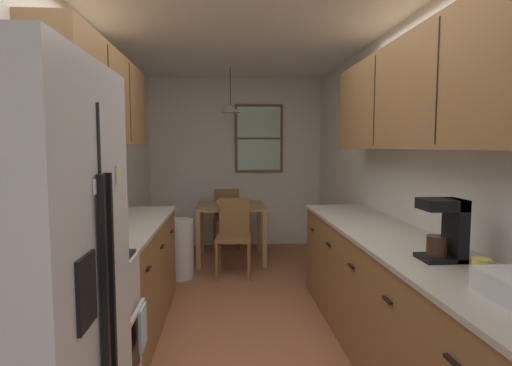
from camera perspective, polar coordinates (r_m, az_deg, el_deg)
The scene contains 22 objects.
ground_plane at distance 3.93m, azimuth -1.62°, elevation -17.60°, with size 12.00×12.00×0.00m, color #995B3D.
wall_left at distance 3.82m, azimuth -22.35°, elevation 1.08°, with size 0.10×9.00×2.55m, color silver.
wall_right at distance 3.94m, azimuth 18.36°, elevation 1.32°, with size 0.10×9.00×2.55m, color silver.
wall_back at distance 6.28m, azimuth -2.82°, elevation 2.87°, with size 4.40×0.10×2.55m, color silver.
ceiling_slab at distance 3.78m, azimuth -1.72°, elevation 21.57°, with size 4.40×9.00×0.08m, color white.
stove_range at distance 2.49m, azimuth -24.83°, elevation -20.20°, with size 0.66×0.60×1.10m.
microwave_over_range at distance 2.31m, azimuth -28.63°, elevation 8.76°, with size 0.39×0.58×0.35m.
counter_left at distance 3.59m, azimuth -17.93°, elevation -12.40°, with size 0.64×1.86×0.90m.
upper_cabinets_left at distance 3.44m, azimuth -21.10°, elevation 11.06°, with size 0.33×1.94×0.72m.
counter_right at distance 3.11m, azimuth 18.76°, elevation -15.24°, with size 0.64×3.14×0.90m.
upper_cabinets_right at distance 2.95m, azimuth 22.50°, elevation 11.59°, with size 0.33×2.82×0.74m.
dining_table at distance 5.47m, azimuth -3.52°, elevation -4.26°, with size 0.88×0.86×0.75m.
dining_chair_near at distance 4.87m, azimuth -3.11°, elevation -6.97°, with size 0.43×0.43×0.90m.
dining_chair_far at distance 6.12m, azimuth -4.04°, elevation -4.49°, with size 0.42×0.42×0.90m.
pendant_light at distance 5.42m, azimuth -3.60°, elevation 10.33°, with size 0.26×0.26×0.59m.
back_window at distance 6.22m, azimuth 0.40°, elevation 6.25°, with size 0.73×0.05×1.03m.
trash_bin at distance 4.85m, azimuth -10.63°, elevation -9.02°, with size 0.32×0.32×0.68m, color silver.
storage_canister at distance 2.82m, azimuth -21.50°, elevation -6.06°, with size 0.11×0.11×0.18m.
dish_towel at distance 2.52m, azimuth -15.57°, elevation -18.91°, with size 0.02×0.16×0.24m, color silver.
coffee_maker at distance 2.45m, azimuth 25.15°, elevation -5.76°, with size 0.22×0.18×0.34m.
mug_by_coffeemaker at distance 2.25m, azimuth 29.04°, elevation -10.29°, with size 0.12×0.09×0.09m.
table_serving_bowl at distance 5.46m, azimuth -4.68°, elevation -2.73°, with size 0.18×0.18×0.06m, color #E0D14C.
Camera 1 is at (-0.17, -2.62, 1.51)m, focal length 28.57 mm.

